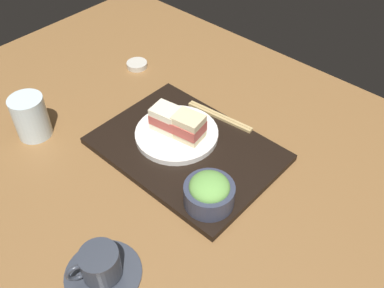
{
  "coord_description": "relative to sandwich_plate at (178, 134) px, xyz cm",
  "views": [
    {
      "loc": [
        -52.06,
        50.86,
        70.0
      ],
      "look_at": [
        -6.87,
        1.15,
        5.0
      ],
      "focal_mm": 39.87,
      "sensor_mm": 36.0,
      "label": 1
    }
  ],
  "objects": [
    {
      "name": "salad_bowl",
      "position": [
        -18.03,
        9.82,
        2.51
      ],
      "size": [
        10.27,
        10.27,
        6.9
      ],
      "color": "#33384C",
      "rests_on": "serving_tray"
    },
    {
      "name": "drinking_glass",
      "position": [
        27.42,
        21.12,
        3.01
      ],
      "size": [
        7.99,
        7.99,
        10.57
      ],
      "primitive_type": "cylinder",
      "color": "silver",
      "rests_on": "ground_plane"
    },
    {
      "name": "small_sauce_dish",
      "position": [
        30.49,
        -14.76,
        -1.51
      ],
      "size": [
        5.92,
        5.92,
        1.53
      ],
      "primitive_type": "cylinder",
      "color": "beige",
      "rests_on": "ground_plane"
    },
    {
      "name": "coffee_cup",
      "position": [
        -13.91,
        34.15,
        0.43
      ],
      "size": [
        13.95,
        13.95,
        6.61
      ],
      "color": "#333842",
      "rests_on": "ground_plane"
    },
    {
      "name": "sandwich_near",
      "position": [
        -2.92,
        -0.56,
        3.73
      ],
      "size": [
        7.35,
        6.48,
        6.08
      ],
      "color": "beige",
      "rests_on": "sandwich_plate"
    },
    {
      "name": "sandwich_far",
      "position": [
        2.92,
        0.56,
        3.59
      ],
      "size": [
        7.43,
        6.25,
        5.78
      ],
      "color": "#EFE5C1",
      "rests_on": "sandwich_plate"
    },
    {
      "name": "chopsticks_pair",
      "position": [
        -2.84,
        -11.97,
        -0.35
      ],
      "size": [
        18.09,
        3.54,
        0.7
      ],
      "color": "tan",
      "rests_on": "serving_tray"
    },
    {
      "name": "sandwich_plate",
      "position": [
        0.0,
        0.0,
        0.0
      ],
      "size": [
        19.52,
        19.52,
        1.39
      ],
      "primitive_type": "cylinder",
      "color": "white",
      "rests_on": "serving_tray"
    },
    {
      "name": "ground_plane",
      "position": [
        0.35,
        1.07,
        -3.78
      ],
      "size": [
        140.0,
        100.0,
        3.0
      ],
      "primitive_type": "cube",
      "color": "brown"
    },
    {
      "name": "serving_tray",
      "position": [
        -3.77,
        1.22,
        -1.49
      ],
      "size": [
        40.78,
        29.48,
        1.58
      ],
      "primitive_type": "cube",
      "color": "black",
      "rests_on": "ground_plane"
    }
  ]
}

